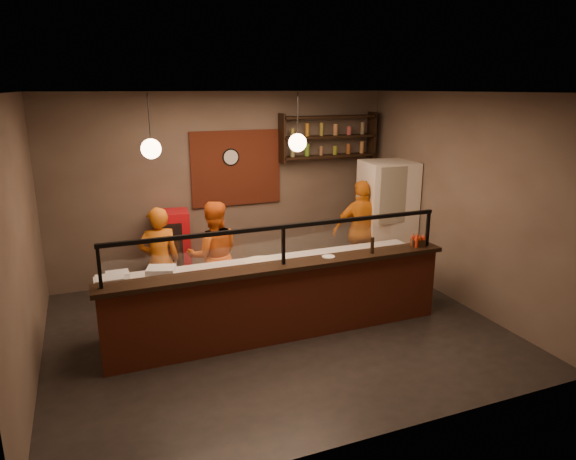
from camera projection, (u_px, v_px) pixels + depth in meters
name	position (u px, v px, depth m)	size (l,w,h in m)	color
floor	(276.00, 329.00, 7.16)	(6.00, 6.00, 0.00)	black
ceiling	(274.00, 92.00, 6.30)	(6.00, 6.00, 0.00)	#332C27
wall_back	(225.00, 186.00, 8.97)	(6.00, 6.00, 0.00)	#695B4D
wall_left	(21.00, 243.00, 5.66)	(5.00, 5.00, 0.00)	#695B4D
wall_right	(459.00, 200.00, 7.81)	(5.00, 5.00, 0.00)	#695B4D
wall_front	(374.00, 283.00, 4.50)	(6.00, 6.00, 0.00)	#695B4D
brick_patch	(236.00, 168.00, 8.93)	(1.60, 0.04, 1.30)	maroon
service_counter	(284.00, 304.00, 6.76)	(4.60, 0.25, 1.00)	maroon
counter_ledge	(283.00, 266.00, 6.62)	(4.70, 0.37, 0.06)	black
worktop_cabinet	(271.00, 296.00, 7.23)	(4.60, 0.75, 0.85)	gray
worktop	(270.00, 266.00, 7.11)	(4.60, 0.75, 0.05)	silver
sneeze_guard	(283.00, 241.00, 6.53)	(4.50, 0.05, 0.52)	white
wall_shelving	(328.00, 137.00, 9.27)	(1.84, 0.28, 0.85)	black
wall_clock	(231.00, 157.00, 8.84)	(0.30, 0.30, 0.04)	black
pendant_left	(151.00, 149.00, 6.12)	(0.24, 0.24, 0.77)	black
pendant_right	(298.00, 143.00, 6.80)	(0.24, 0.24, 0.77)	black
cook_left	(160.00, 261.00, 7.50)	(0.59, 0.39, 1.62)	#C86312
cook_mid	(214.00, 255.00, 7.68)	(0.81, 0.63, 1.66)	#DC5B14
cook_right	(362.00, 231.00, 8.78)	(1.03, 0.43, 1.76)	orange
fridge	(386.00, 219.00, 9.05)	(0.85, 0.79, 2.04)	silver
red_cooler	(173.00, 249.00, 8.54)	(0.56, 0.51, 1.31)	red
pizza_dough	(261.00, 261.00, 7.18)	(0.49, 0.49, 0.01)	#EAE3C7
prep_tub_a	(161.00, 274.00, 6.48)	(0.34, 0.28, 0.17)	white
prep_tub_b	(118.00, 278.00, 6.40)	(0.28, 0.22, 0.14)	white
prep_tub_c	(110.00, 283.00, 6.17)	(0.33, 0.27, 0.17)	white
rolling_pin	(121.00, 282.00, 6.36)	(0.05, 0.05, 0.31)	yellow
condiment_caddy	(418.00, 243.00, 7.35)	(0.18, 0.14, 0.10)	black
pepper_mill	(372.00, 245.00, 7.01)	(0.05, 0.05, 0.23)	black
small_plate	(328.00, 257.00, 6.88)	(0.17, 0.17, 0.01)	silver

